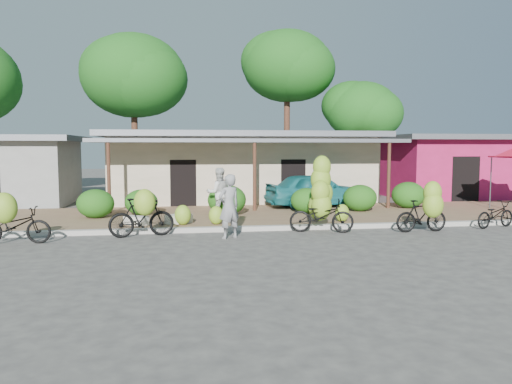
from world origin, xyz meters
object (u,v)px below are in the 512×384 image
(bike_left, at_px, (142,215))
(sack_far, at_px, (136,221))
(bike_right, at_px, (425,210))
(sack_near, at_px, (179,219))
(vendor, at_px, (229,206))
(tree_far_center, at_px, (130,74))
(bike_far_right, at_px, (495,215))
(tree_near_right, at_px, (358,109))
(bike_far_left, at_px, (13,222))
(tree_center_right, at_px, (284,65))
(bike_center, at_px, (321,203))
(bystander, at_px, (219,193))
(teal_van, at_px, (315,190))

(bike_left, xyz_separation_m, sack_far, (-0.32, 1.66, -0.40))
(bike_right, distance_m, sack_near, 7.85)
(bike_left, bearing_deg, vendor, -115.06)
(tree_far_center, xyz_separation_m, bike_far_right, (12.97, -14.69, -6.33))
(tree_near_right, xyz_separation_m, bike_far_left, (-14.70, -13.90, -4.24))
(bike_far_left, bearing_deg, sack_near, -59.74)
(tree_center_right, bearing_deg, bike_center, -97.03)
(bike_center, distance_m, bike_right, 3.16)
(bike_left, relative_size, bystander, 1.11)
(vendor, bearing_deg, bike_center, 169.29)
(tree_near_right, xyz_separation_m, sack_far, (-11.65, -11.62, -4.59))
(sack_near, bearing_deg, tree_near_right, 48.17)
(bike_right, xyz_separation_m, vendor, (-6.02, 0.02, 0.23))
(tree_center_right, xyz_separation_m, bike_left, (-7.33, -15.28, -6.93))
(bike_far_left, relative_size, bystander, 1.09)
(bike_left, distance_m, teal_van, 8.76)
(tree_center_right, distance_m, sack_far, 17.26)
(tree_near_right, distance_m, teal_van, 9.80)
(bike_far_left, distance_m, sack_far, 3.82)
(sack_near, bearing_deg, sack_far, -174.67)
(tree_center_right, relative_size, bike_far_left, 4.95)
(tree_near_right, bearing_deg, bike_right, -101.48)
(bike_far_left, xyz_separation_m, bike_left, (3.37, 0.62, 0.05))
(tree_far_center, bearing_deg, tree_center_right, 3.18)
(bike_far_right, bearing_deg, bike_left, 71.66)
(tree_center_right, relative_size, bike_far_right, 5.48)
(tree_center_right, distance_m, teal_van, 11.82)
(bike_center, distance_m, bystander, 3.97)
(bike_far_right, relative_size, sack_far, 2.35)
(tree_far_center, relative_size, teal_van, 2.14)
(bike_left, distance_m, bike_far_right, 11.30)
(tree_far_center, relative_size, bystander, 5.04)
(bike_left, height_order, bike_right, bike_right)
(bike_far_right, height_order, vendor, vendor)
(bike_right, xyz_separation_m, bike_far_right, (2.78, 0.65, -0.27))
(tree_center_right, bearing_deg, bike_far_left, -123.93)
(sack_near, bearing_deg, bike_far_right, -9.41)
(tree_far_center, distance_m, tree_center_right, 9.05)
(tree_far_center, bearing_deg, bike_far_left, -96.28)
(sack_near, distance_m, vendor, 2.83)
(tree_far_center, distance_m, bike_far_left, 16.67)
(bike_far_left, height_order, bike_right, bike_right)
(bike_far_left, height_order, teal_van, teal_van)
(bike_far_left, relative_size, vendor, 1.04)
(bike_left, xyz_separation_m, bike_far_right, (11.29, 0.08, -0.22))
(tree_center_right, distance_m, bike_right, 17.31)
(bike_far_left, bearing_deg, tree_far_center, -4.65)
(teal_van, bearing_deg, sack_near, 114.95)
(tree_far_center, height_order, sack_far, tree_far_center)
(tree_far_center, xyz_separation_m, bike_left, (1.67, -14.78, -6.11))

